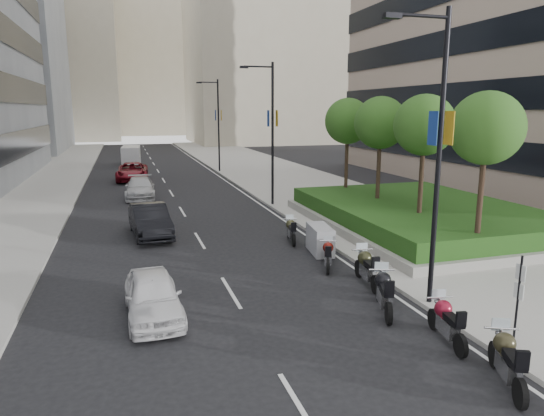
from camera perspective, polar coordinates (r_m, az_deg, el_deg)
name	(u,v)px	position (r m, az deg, el deg)	size (l,w,h in m)	color
ground	(315,338)	(13.80, 5.11, -14.96)	(160.00, 160.00, 0.00)	black
sidewalk_right	(283,178)	(44.05, 1.33, 3.59)	(10.00, 100.00, 0.15)	#9E9B93
sidewalk_left	(29,188)	(42.48, -26.68, 2.07)	(8.00, 100.00, 0.15)	#9E9B93
lane_edge	(226,181)	(42.71, -5.45, 3.19)	(0.12, 100.00, 0.01)	silver
lane_centre	(166,183)	(41.99, -12.42, 2.83)	(0.12, 100.00, 0.01)	silver
building_cream_right	(266,45)	(95.98, -0.74, 18.60)	(28.00, 24.00, 36.00)	#B7AD93
building_cream_left	(50,55)	(112.73, -24.70, 16.02)	(26.00, 24.00, 34.00)	#B7AD93
building_cream_centre	(146,58)	(132.22, -14.63, 16.73)	(30.00, 24.00, 38.00)	#B7AD93
planter	(421,222)	(26.63, 17.09, -1.57)	(10.00, 14.00, 0.40)	gray
hedge	(421,211)	(26.51, 17.17, -0.31)	(9.40, 13.40, 0.80)	#123F12
tree_0	(486,129)	(20.33, 23.90, 8.52)	(2.80, 2.80, 6.30)	#332319
tree_1	(424,126)	(23.51, 17.50, 9.24)	(2.80, 2.80, 6.30)	#332319
tree_2	(380,123)	(26.91, 12.65, 9.71)	(2.80, 2.80, 6.30)	#332319
tree_3	(348,121)	(30.45, 8.89, 10.02)	(2.80, 2.80, 6.30)	#332319
lamp_post_0	(435,146)	(15.30, 18.65, 6.88)	(2.34, 0.45, 9.00)	black
lamp_post_1	(270,127)	(30.75, -0.22, 9.50)	(2.34, 0.45, 9.00)	black
lamp_post_2	(217,121)	(48.25, -6.50, 10.16)	(2.34, 0.45, 9.00)	black
parking_sign	(518,295)	(14.19, 26.99, -9.07)	(0.06, 0.32, 2.50)	black
motorcycle_0	(507,360)	(12.59, 25.93, -15.76)	(1.13, 2.16, 1.15)	black
motorcycle_1	(446,321)	(14.09, 19.84, -12.44)	(0.74, 2.17, 1.09)	black
motorcycle_2	(384,292)	(15.49, 13.03, -9.61)	(1.07, 2.30, 1.19)	black
motorcycle_3	(367,268)	(17.65, 11.09, -6.91)	(0.79, 2.35, 1.17)	black
motorcycle_4	(328,255)	(19.24, 6.61, -5.51)	(0.95, 1.89, 1.00)	black
motorcycle_5	(320,240)	(21.15, 5.67, -3.73)	(1.06, 2.09, 1.20)	black
motorcycle_6	(291,231)	(22.83, 2.28, -2.67)	(0.69, 2.05, 1.03)	black
car_a	(153,296)	(15.16, -13.85, -9.98)	(1.59, 3.96, 1.35)	silver
car_b	(150,221)	(24.58, -14.16, -1.45)	(1.65, 4.73, 1.56)	black
car_c	(140,188)	(35.41, -15.26, 2.29)	(2.01, 4.94, 1.43)	#B1B1B3
car_d	(132,172)	(44.45, -16.11, 4.13)	(2.61, 5.65, 1.57)	maroon
delivery_van	(131,156)	(57.05, -16.23, 5.85)	(2.21, 5.07, 2.08)	silver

